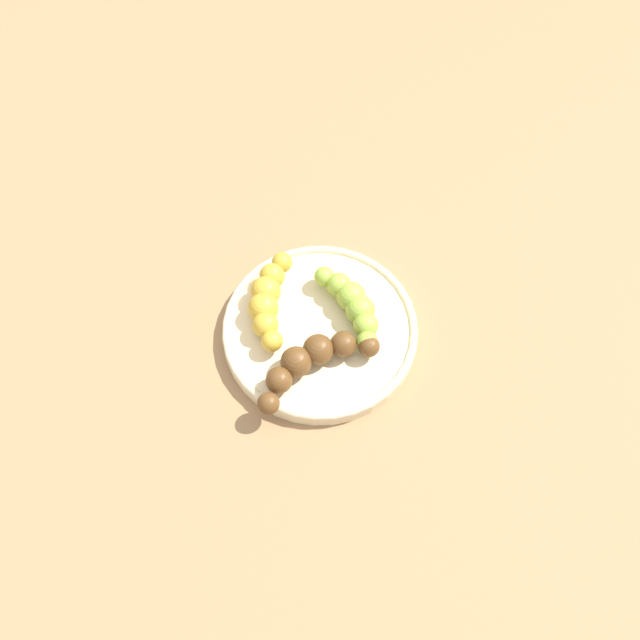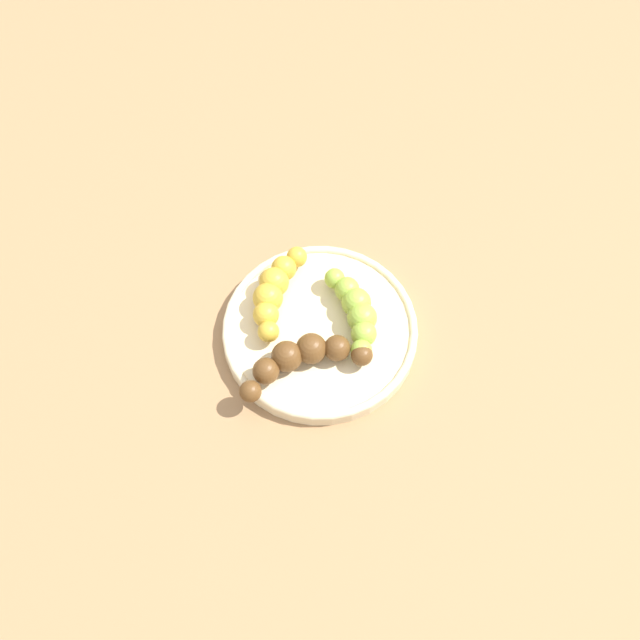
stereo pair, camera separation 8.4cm
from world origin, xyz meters
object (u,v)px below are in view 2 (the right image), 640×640
at_px(banana_green, 356,311).
at_px(banana_spotted, 274,291).
at_px(fruit_bowl, 320,330).
at_px(banana_overripe, 301,358).

relative_size(banana_green, banana_spotted, 1.01).
distance_m(fruit_bowl, banana_green, 0.05).
bearing_deg(banana_overripe, banana_spotted, 0.99).
distance_m(banana_overripe, banana_spotted, 0.10).
distance_m(banana_green, banana_spotted, 0.10).
bearing_deg(banana_green, banana_overripe, -152.97).
distance_m(fruit_bowl, banana_spotted, 0.07).
relative_size(fruit_bowl, banana_overripe, 1.57).
xyz_separation_m(banana_overripe, banana_spotted, (-0.09, 0.03, 0.00)).
height_order(fruit_bowl, banana_green, banana_green).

